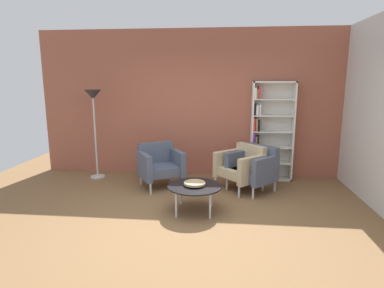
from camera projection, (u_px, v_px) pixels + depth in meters
The scene contains 9 objects.
ground_plane at pixel (182, 225), 4.30m from camera, with size 8.32×8.32×0.00m, color brown.
brick_back_panel at pixel (198, 104), 6.42m from camera, with size 6.40×0.12×2.90m, color #9E5642.
bookshelf_tall at pixel (268, 132), 6.18m from camera, with size 0.80×0.30×1.90m.
coffee_table_low at pixel (195, 187), 4.69m from camera, with size 0.80×0.80×0.40m.
decorative_bowl at pixel (195, 183), 4.68m from camera, with size 0.32×0.32×0.05m.
armchair_spare_guest at pixel (160, 164), 5.82m from camera, with size 0.94×0.91×0.78m.
armchair_corner_red at pixel (242, 166), 5.67m from camera, with size 0.95×0.95×0.78m.
armchair_near_window at pixel (254, 167), 5.61m from camera, with size 0.95×0.95×0.78m.
floor_lamp_torchiere at pixel (93, 105), 6.15m from camera, with size 0.32×0.32×1.74m.
Camera 1 is at (0.53, -3.97, 1.92)m, focal length 29.90 mm.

